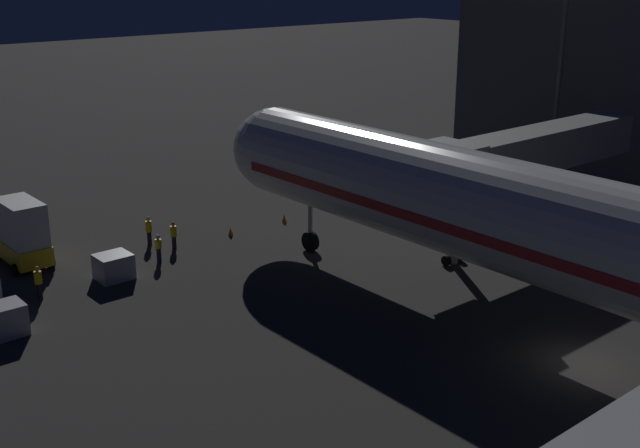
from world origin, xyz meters
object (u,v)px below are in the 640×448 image
baggage_container_near_belt (8,319)px  traffic_cone_nose_starboard (231,232)px  ground_crew_by_tug (174,234)px  traffic_cone_nose_port (284,218)px  apron_floodlight_mast (560,64)px  ground_crew_near_nose_gear (149,229)px  jet_bridge (516,155)px  ground_crew_by_belt_loader (38,281)px  cargo_truck_aft (20,232)px  ground_crew_marshaller_fwd (158,247)px  baggage_container_mid_row (114,267)px

baggage_container_near_belt → traffic_cone_nose_starboard: size_ratio=2.86×
ground_crew_by_tug → traffic_cone_nose_port: (-8.44, 0.24, -0.68)m
apron_floodlight_mast → traffic_cone_nose_port: bearing=-12.6°
traffic_cone_nose_port → ground_crew_near_nose_gear: bearing=-11.0°
jet_bridge → apron_floodlight_mast: 17.12m
apron_floodlight_mast → traffic_cone_nose_starboard: size_ratio=29.05×
jet_bridge → traffic_cone_nose_port: jet_bridge is taller
ground_crew_by_tug → traffic_cone_nose_starboard: ground_crew_by_tug is taller
ground_crew_near_nose_gear → ground_crew_by_belt_loader: ground_crew_by_belt_loader is taller
baggage_container_near_belt → traffic_cone_nose_port: size_ratio=2.86×
jet_bridge → ground_crew_by_tug: 21.63m
cargo_truck_aft → ground_crew_by_belt_loader: size_ratio=2.67×
apron_floodlight_mast → ground_crew_by_tug: 33.30m
cargo_truck_aft → ground_crew_marshaller_fwd: bearing=141.5°
baggage_container_mid_row → ground_crew_by_tug: bearing=-156.6°
apron_floodlight_mast → baggage_container_mid_row: size_ratio=8.47×
apron_floodlight_mast → ground_crew_by_tug: size_ratio=9.20×
ground_crew_by_belt_loader → traffic_cone_nose_port: 18.06m
apron_floodlight_mast → jet_bridge: bearing=26.2°
baggage_container_near_belt → ground_crew_by_belt_loader: ground_crew_by_belt_loader is taller
cargo_truck_aft → traffic_cone_nose_starboard: 12.87m
ground_crew_by_belt_loader → traffic_cone_nose_starboard: bearing=-170.9°
baggage_container_mid_row → ground_crew_marshaller_fwd: 3.30m
traffic_cone_nose_port → ground_crew_by_belt_loader: bearing=6.9°
baggage_container_mid_row → jet_bridge: bearing=154.1°
apron_floodlight_mast → ground_crew_marshaller_fwd: size_ratio=9.25×
apron_floodlight_mast → baggage_container_near_belt: apron_floodlight_mast is taller
baggage_container_near_belt → ground_crew_near_nose_gear: size_ratio=0.85×
baggage_container_near_belt → baggage_container_mid_row: baggage_container_near_belt is taller
baggage_container_near_belt → ground_crew_by_belt_loader: bearing=-131.8°
jet_bridge → ground_crew_marshaller_fwd: 22.33m
traffic_cone_nose_starboard → apron_floodlight_mast: bearing=169.4°
baggage_container_near_belt → traffic_cone_nose_port: (-20.62, -5.19, -0.51)m
apron_floodlight_mast → ground_crew_by_belt_loader: size_ratio=8.41×
ground_crew_by_tug → baggage_container_mid_row: bearing=23.4°
cargo_truck_aft → ground_crew_by_tug: cargo_truck_aft is taller
ground_crew_by_tug → traffic_cone_nose_port: bearing=178.3°
ground_crew_near_nose_gear → traffic_cone_nose_port: 9.50m
ground_crew_by_tug → ground_crew_by_belt_loader: bearing=14.3°
baggage_container_mid_row → ground_crew_near_nose_gear: (-4.28, -3.79, 0.29)m
cargo_truck_aft → jet_bridge: bearing=146.8°
apron_floodlight_mast → baggage_container_near_belt: size_ratio=10.16×
ground_crew_by_tug → cargo_truck_aft: bearing=-22.8°
apron_floodlight_mast → baggage_container_mid_row: bearing=-5.0°
jet_bridge → ground_crew_by_belt_loader: jet_bridge is taller
jet_bridge → ground_crew_marshaller_fwd: size_ratio=11.11×
cargo_truck_aft → baggage_container_near_belt: cargo_truck_aft is taller
baggage_container_near_belt → ground_crew_marshaller_fwd: size_ratio=0.91×
apron_floodlight_mast → baggage_container_mid_row: apron_floodlight_mast is taller
traffic_cone_nose_starboard → ground_crew_near_nose_gear: bearing=-20.3°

